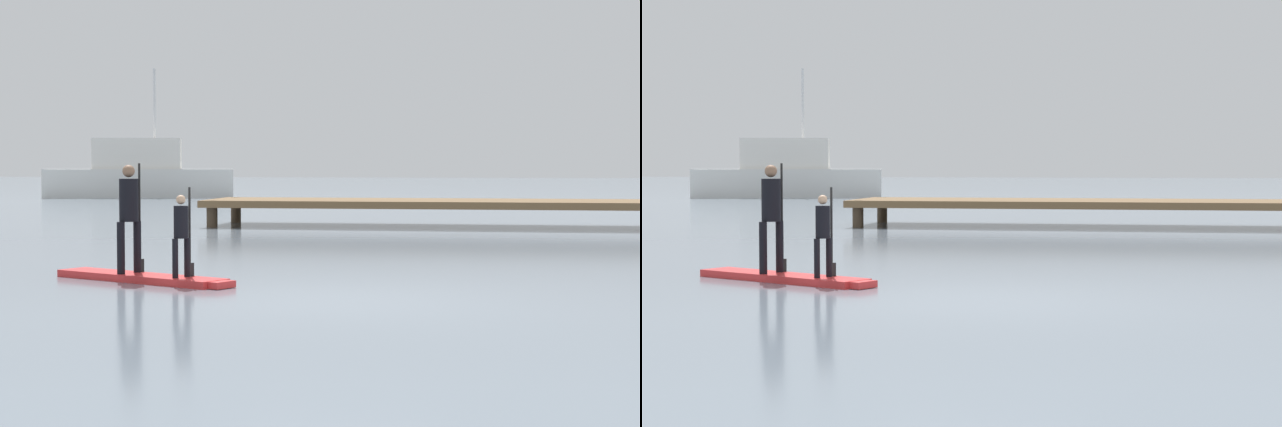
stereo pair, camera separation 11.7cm
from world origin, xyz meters
TOP-DOWN VIEW (x-y plane):
  - ground_plane at (0.00, 0.00)m, footprint 240.00×240.00m
  - paddleboard_near at (-2.88, 1.49)m, footprint 2.86×1.73m
  - paddler_adult at (-3.13, 1.62)m, footprint 0.36×0.44m
  - paddler_child_solo at (-2.25, 1.19)m, footprint 0.26×0.36m
  - fishing_boat_green_midground at (-15.43, 37.83)m, footprint 9.27×4.23m
  - floating_dock at (0.24, 15.30)m, footprint 11.74×3.11m

SIDE VIEW (x-z plane):
  - ground_plane at x=0.00m, z-range 0.00..0.00m
  - paddleboard_near at x=-2.88m, z-range 0.00..0.10m
  - floating_dock at x=0.24m, z-range 0.25..0.94m
  - paddler_child_solo at x=-2.25m, z-range 0.12..1.32m
  - paddler_adult at x=-3.13m, z-range 0.20..1.72m
  - fishing_boat_green_midground at x=-15.43m, z-range -2.02..4.23m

